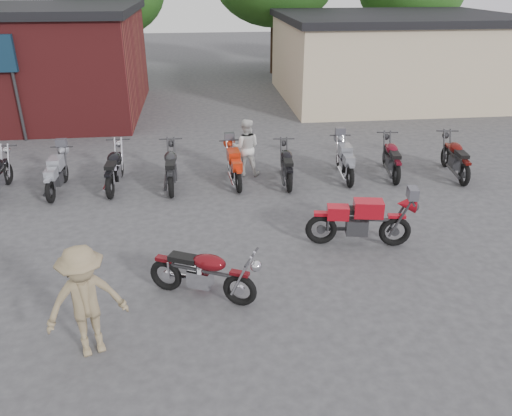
{
  "coord_description": "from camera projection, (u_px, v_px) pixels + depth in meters",
  "views": [
    {
      "loc": [
        -0.57,
        -8.02,
        5.4
      ],
      "look_at": [
        0.55,
        1.45,
        0.9
      ],
      "focal_mm": 35.0,
      "sensor_mm": 36.0,
      "label": 1
    }
  ],
  "objects": [
    {
      "name": "row_bike_4",
      "position": [
        234.0,
        164.0,
        13.95
      ],
      "size": [
        0.78,
        1.96,
        1.11
      ],
      "primitive_type": null,
      "rotation": [
        0.0,
        0.0,
        1.65
      ],
      "color": "red",
      "rests_on": "ground"
    },
    {
      "name": "person_light",
      "position": [
        246.0,
        147.0,
        14.41
      ],
      "size": [
        0.9,
        0.75,
        1.67
      ],
      "primitive_type": "imported",
      "rotation": [
        0.0,
        0.0,
        2.98
      ],
      "color": "silver",
      "rests_on": "ground"
    },
    {
      "name": "row_bike_8",
      "position": [
        456.0,
        156.0,
        14.44
      ],
      "size": [
        0.95,
        2.16,
        1.21
      ],
      "primitive_type": null,
      "rotation": [
        0.0,
        0.0,
        1.44
      ],
      "color": "#4F0C09",
      "rests_on": "ground"
    },
    {
      "name": "sportbike",
      "position": [
        361.0,
        219.0,
        10.68
      ],
      "size": [
        2.28,
        1.1,
        1.27
      ],
      "primitive_type": null,
      "rotation": [
        0.0,
        0.0,
        -0.18
      ],
      "color": "#AF0E1B",
      "rests_on": "ground"
    },
    {
      "name": "row_bike_1",
      "position": [
        56.0,
        172.0,
        13.38
      ],
      "size": [
        0.67,
        1.94,
        1.12
      ],
      "primitive_type": null,
      "rotation": [
        0.0,
        0.0,
        1.55
      ],
      "color": "#9497A1",
      "rests_on": "ground"
    },
    {
      "name": "ground",
      "position": [
        236.0,
        284.0,
        9.57
      ],
      "size": [
        90.0,
        90.0,
        0.0
      ],
      "primitive_type": "plane",
      "color": "#3A393C"
    },
    {
      "name": "row_bike_5",
      "position": [
        287.0,
        163.0,
        14.0
      ],
      "size": [
        0.77,
        1.99,
        1.13
      ],
      "primitive_type": null,
      "rotation": [
        0.0,
        0.0,
        1.5
      ],
      "color": "black",
      "rests_on": "ground"
    },
    {
      "name": "tree_3",
      "position": [
        410.0,
        3.0,
        28.98
      ],
      "size": [
        6.08,
        6.08,
        7.6
      ],
      "primitive_type": null,
      "color": "#1C4512",
      "rests_on": "ground"
    },
    {
      "name": "row_bike_7",
      "position": [
        392.0,
        156.0,
        14.49
      ],
      "size": [
        0.96,
        2.08,
        1.16
      ],
      "primitive_type": null,
      "rotation": [
        0.0,
        0.0,
        1.41
      ],
      "color": "#5A0B18",
      "rests_on": "ground"
    },
    {
      "name": "row_bike_6",
      "position": [
        345.0,
        159.0,
        14.32
      ],
      "size": [
        0.78,
        2.0,
        1.14
      ],
      "primitive_type": null,
      "rotation": [
        0.0,
        0.0,
        1.5
      ],
      "color": "gray",
      "rests_on": "ground"
    },
    {
      "name": "tree_1",
      "position": [
        111.0,
        7.0,
        27.22
      ],
      "size": [
        5.92,
        5.92,
        7.4
      ],
      "primitive_type": null,
      "color": "#1C4512",
      "rests_on": "ground"
    },
    {
      "name": "stucco_building",
      "position": [
        391.0,
        60.0,
        23.2
      ],
      "size": [
        10.0,
        8.0,
        3.5
      ],
      "primitive_type": "cube",
      "color": "tan",
      "rests_on": "ground"
    },
    {
      "name": "row_bike_3",
      "position": [
        171.0,
        165.0,
        13.71
      ],
      "size": [
        0.72,
        2.1,
        1.21
      ],
      "primitive_type": null,
      "rotation": [
        0.0,
        0.0,
        1.58
      ],
      "color": "#232325",
      "rests_on": "ground"
    },
    {
      "name": "helmet",
      "position": [
        203.0,
        282.0,
        9.38
      ],
      "size": [
        0.33,
        0.33,
        0.26
      ],
      "primitive_type": "ellipsoid",
      "rotation": [
        0.0,
        0.0,
        -0.22
      ],
      "color": "#B4132F",
      "rests_on": "ground"
    },
    {
      "name": "person_tan",
      "position": [
        86.0,
        302.0,
        7.48
      ],
      "size": [
        1.37,
        1.08,
        1.87
      ],
      "primitive_type": "imported",
      "rotation": [
        0.0,
        0.0,
        0.36
      ],
      "color": "#877554",
      "rests_on": "ground"
    },
    {
      "name": "vintage_motorcycle",
      "position": [
        204.0,
        270.0,
        8.92
      ],
      "size": [
        2.11,
        1.47,
        1.17
      ],
      "primitive_type": null,
      "rotation": [
        0.0,
        0.0,
        -0.45
      ],
      "color": "#5B0B11",
      "rests_on": "ground"
    },
    {
      "name": "row_bike_2",
      "position": [
        114.0,
        166.0,
        13.65
      ],
      "size": [
        0.77,
        2.13,
        1.22
      ],
      "primitive_type": null,
      "rotation": [
        0.0,
        0.0,
        1.53
      ],
      "color": "black",
      "rests_on": "ground"
    }
  ]
}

